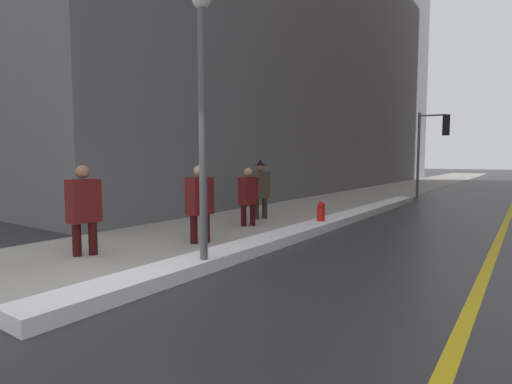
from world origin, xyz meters
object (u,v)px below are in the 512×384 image
Objects in this scene: pedestrian_nearside at (248,194)px; fire_hydrant at (321,215)px; traffic_light_near at (435,136)px; pedestrian_trailing at (200,200)px; pedestrian_in_glasses at (84,206)px; lamp_post at (202,104)px; pedestrian_in_fedora at (260,187)px.

pedestrian_nearside is 2.20× the size of fire_hydrant.
traffic_light_near reaches higher than pedestrian_trailing.
pedestrian_in_glasses is (-3.03, -15.16, -1.88)m from traffic_light_near.
traffic_light_near is (0.55, 14.70, 0.20)m from lamp_post.
fire_hydrant is at bearing 117.78° from pedestrian_nearside.
pedestrian_nearside is at bearing 116.56° from lamp_post.
pedestrian_in_fedora is at bearing -115.59° from traffic_light_near.
pedestrian_nearside reaches higher than fire_hydrant.
lamp_post reaches higher than fire_hydrant.
lamp_post is 5.89m from pedestrian_in_fedora.
lamp_post reaches higher than pedestrian_in_fedora.
fire_hydrant is at bearing 92.46° from lamp_post.
traffic_light_near is 2.36× the size of pedestrian_trailing.
fire_hydrant is (1.30, 3.08, -0.57)m from pedestrian_trailing.
pedestrian_in_glasses is 2.23m from pedestrian_trailing.
lamp_post reaches higher than traffic_light_near.
fire_hydrant is (-0.75, -10.08, -2.46)m from traffic_light_near.
traffic_light_near is at bearing 173.39° from pedestrian_in_glasses.
pedestrian_in_fedora is (-2.39, 5.13, -1.64)m from lamp_post.
traffic_light_near reaches higher than pedestrian_nearside.
pedestrian_trailing is at bearing 15.34° from pedestrian_nearside.
lamp_post is at bearing -87.54° from fire_hydrant.
lamp_post is 6.09× the size of fire_hydrant.
pedestrian_in_glasses is 4.37m from pedestrian_nearside.
pedestrian_nearside is at bearing -111.48° from traffic_light_near.
fire_hydrant is at bearing 160.57° from pedestrian_in_glasses.
pedestrian_in_fedora is (0.08, 5.59, 0.04)m from pedestrian_in_glasses.
pedestrian_nearside is 1.96m from fire_hydrant.
pedestrian_in_glasses is (-2.47, -0.46, -1.68)m from lamp_post.
pedestrian_in_glasses is 1.08× the size of pedestrian_nearside.
pedestrian_in_glasses is 5.60m from fire_hydrant.
pedestrian_in_glasses is at bearing 3.82° from pedestrian_in_fedora.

